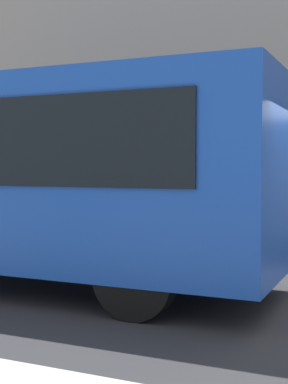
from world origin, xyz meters
The scene contains 0 objects.
Camera 1 is at (-1.09, 7.23, 1.80)m, focal length 51.52 mm.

